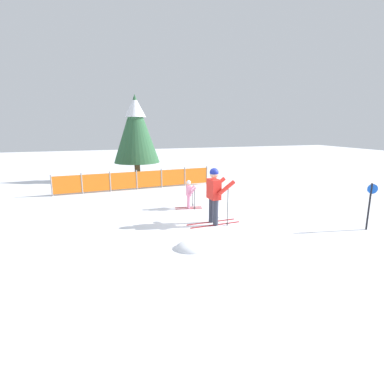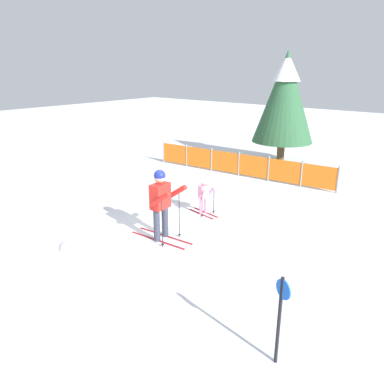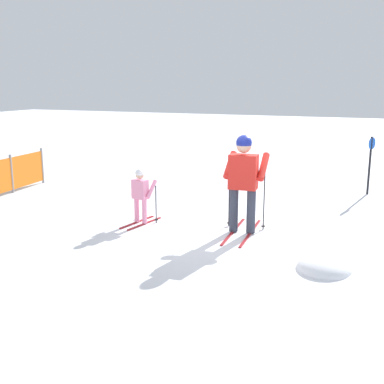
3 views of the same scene
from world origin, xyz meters
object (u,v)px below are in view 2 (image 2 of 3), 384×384
(skier_adult, at_px, (161,199))
(safety_fence, at_px, (239,164))
(conifer_far, at_px, (285,96))
(skier_child, at_px, (204,194))
(trail_marker, at_px, (280,312))

(skier_adult, relative_size, safety_fence, 0.24)
(safety_fence, bearing_deg, conifer_far, 81.08)
(skier_adult, bearing_deg, safety_fence, 100.99)
(skier_child, distance_m, safety_fence, 4.11)
(skier_adult, height_order, safety_fence, skier_adult)
(skier_adult, xyz_separation_m, trail_marker, (3.98, -1.87, -0.18))
(trail_marker, bearing_deg, skier_child, 137.90)
(skier_adult, height_order, skier_child, skier_adult)
(safety_fence, distance_m, trail_marker, 9.44)
(skier_child, bearing_deg, skier_adult, -73.77)
(conifer_far, relative_size, trail_marker, 3.35)
(conifer_far, bearing_deg, skier_child, -81.93)
(safety_fence, bearing_deg, skier_child, -71.09)
(skier_child, height_order, trail_marker, trail_marker)
(safety_fence, bearing_deg, trail_marker, -54.28)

